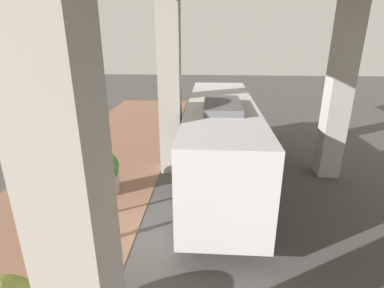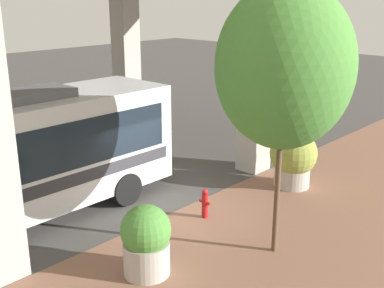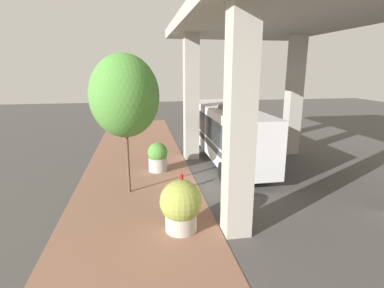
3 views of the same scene
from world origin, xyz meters
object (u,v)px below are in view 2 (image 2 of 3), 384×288
planter_front (293,158)px  street_tree_near (284,67)px  fire_hydrant (205,203)px  planter_middle (146,240)px

planter_front → street_tree_near: size_ratio=0.30×
street_tree_near → planter_front: bearing=-63.4°
planter_front → fire_hydrant: bearing=82.0°
fire_hydrant → street_tree_near: bearing=175.3°
planter_front → street_tree_near: (-1.96, 3.90, 3.58)m
fire_hydrant → planter_middle: 3.19m
planter_front → planter_middle: size_ratio=1.14×
fire_hydrant → planter_front: 3.77m
planter_middle → planter_front: bearing=-86.4°
fire_hydrant → planter_front: size_ratio=0.46×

